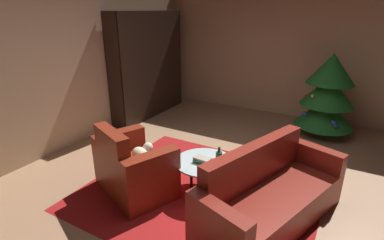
% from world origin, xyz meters
% --- Properties ---
extents(ground_plane, '(7.98, 7.98, 0.00)m').
position_xyz_m(ground_plane, '(0.00, 0.00, 0.00)').
color(ground_plane, '#A67957').
extents(wall_back, '(5.53, 0.06, 2.76)m').
position_xyz_m(wall_back, '(0.00, 3.36, 1.38)').
color(wall_back, tan).
rests_on(wall_back, ground).
extents(wall_left, '(0.06, 6.77, 2.76)m').
position_xyz_m(wall_left, '(-2.74, 0.00, 1.38)').
color(wall_left, tan).
rests_on(wall_left, ground).
extents(area_rug, '(2.87, 2.52, 0.01)m').
position_xyz_m(area_rug, '(-0.06, -0.27, 0.00)').
color(area_rug, maroon).
rests_on(area_rug, ground).
extents(bookshelf_unit, '(0.37, 2.07, 2.21)m').
position_xyz_m(bookshelf_unit, '(-2.47, 2.01, 1.08)').
color(bookshelf_unit, black).
rests_on(bookshelf_unit, ground).
extents(armchair_red, '(1.23, 1.05, 0.92)m').
position_xyz_m(armchair_red, '(-0.84, -0.67, 0.33)').
color(armchair_red, maroon).
rests_on(armchair_red, ground).
extents(couch_red, '(1.29, 2.03, 0.86)m').
position_xyz_m(couch_red, '(0.85, -0.38, 0.29)').
color(couch_red, maroon).
rests_on(couch_red, ground).
extents(coffee_table, '(0.77, 0.77, 0.43)m').
position_xyz_m(coffee_table, '(-0.04, -0.21, 0.39)').
color(coffee_table, black).
rests_on(coffee_table, ground).
extents(book_stack_on_table, '(0.24, 0.17, 0.07)m').
position_xyz_m(book_stack_on_table, '(-0.05, -0.25, 0.46)').
color(book_stack_on_table, '#387D4B').
rests_on(book_stack_on_table, coffee_table).
extents(bottle_on_table, '(0.08, 0.08, 0.26)m').
position_xyz_m(bottle_on_table, '(0.17, -0.25, 0.53)').
color(bottle_on_table, '#22542D').
rests_on(bottle_on_table, coffee_table).
extents(decorated_tree, '(1.05, 1.05, 1.52)m').
position_xyz_m(decorated_tree, '(1.05, 2.55, 0.78)').
color(decorated_tree, brown).
rests_on(decorated_tree, ground).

